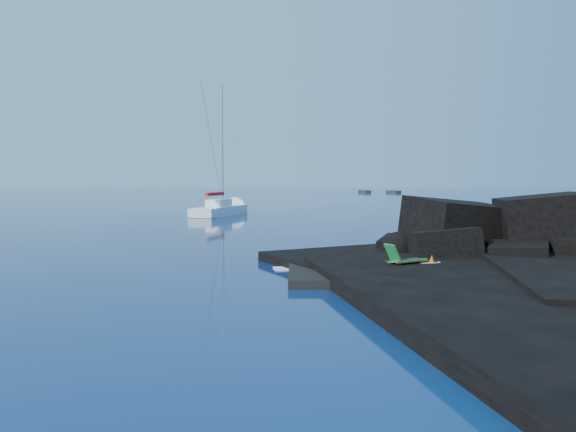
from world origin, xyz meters
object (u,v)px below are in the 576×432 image
(sunbather, at_px, (428,265))
(distant_boat_a, at_px, (364,193))
(sailboat, at_px, (221,215))
(distant_boat_b, at_px, (393,193))
(marker_cone, at_px, (432,262))
(deck_chair, at_px, (407,255))

(sunbather, distance_m, distant_boat_a, 130.27)
(sailboat, height_order, distant_boat_a, sailboat)
(sunbather, bearing_deg, distant_boat_b, 63.95)
(distant_boat_b, bearing_deg, sunbather, -124.44)
(marker_cone, height_order, distant_boat_b, marker_cone)
(distant_boat_a, relative_size, distant_boat_b, 0.99)
(sailboat, xyz_separation_m, distant_boat_a, (36.55, 87.19, 0.00))
(deck_chair, bearing_deg, sunbather, -26.00)
(sunbather, height_order, marker_cone, marker_cone)
(marker_cone, xyz_separation_m, distant_boat_a, (26.46, 127.48, -0.66))
(deck_chair, distance_m, distant_boat_a, 130.44)
(distant_boat_b, bearing_deg, marker_cone, -124.37)
(sunbather, xyz_separation_m, distant_boat_a, (26.62, 127.52, -0.54))
(marker_cone, bearing_deg, deck_chair, -179.16)
(sailboat, relative_size, distant_boat_b, 2.93)
(deck_chair, xyz_separation_m, sunbather, (0.91, -0.02, -0.44))
(sailboat, bearing_deg, distant_boat_b, 84.60)
(marker_cone, bearing_deg, distant_boat_a, 78.28)
(distant_boat_a, xyz_separation_m, distant_boat_b, (7.24, -3.04, 0.00))
(marker_cone, bearing_deg, distant_boat_b, 74.85)
(marker_cone, relative_size, distant_boat_b, 0.12)
(sailboat, xyz_separation_m, marker_cone, (10.09, -40.29, 0.66))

